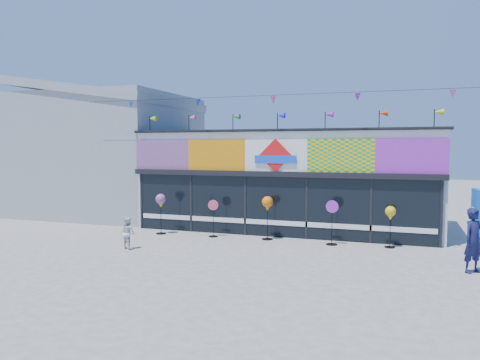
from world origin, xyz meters
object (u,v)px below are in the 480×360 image
at_px(blue_sign, 476,221).
at_px(adult_man, 474,240).
at_px(spinner_1, 213,217).
at_px(spinner_3, 332,221).
at_px(spinner_2, 267,205).
at_px(spinner_4, 390,214).
at_px(spinner_0, 161,202).
at_px(child, 128,233).

distance_m(blue_sign, adult_man, 2.57).
distance_m(spinner_1, spinner_3, 4.48).
distance_m(spinner_2, spinner_4, 4.32).
bearing_deg(spinner_0, adult_man, -11.91).
height_order(spinner_1, spinner_4, spinner_4).
xyz_separation_m(spinner_4, child, (-8.31, -3.08, -0.60)).
height_order(spinner_3, child, spinner_3).
height_order(blue_sign, spinner_3, blue_sign).
height_order(spinner_3, spinner_4, spinner_3).
distance_m(blue_sign, spinner_2, 6.92).
height_order(spinner_3, adult_man, adult_man).
relative_size(spinner_0, spinner_1, 1.12).
bearing_deg(spinner_1, blue_sign, 0.81).
bearing_deg(spinner_3, spinner_2, 176.14).
bearing_deg(spinner_2, adult_man, -21.45).
height_order(spinner_1, spinner_2, spinner_2).
height_order(spinner_0, spinner_1, spinner_0).
bearing_deg(spinner_3, spinner_4, 5.70).
distance_m(blue_sign, spinner_1, 9.02).
bearing_deg(spinner_4, spinner_1, -178.27).
bearing_deg(adult_man, blue_sign, 39.78).
relative_size(spinner_2, adult_man, 0.91).
xyz_separation_m(spinner_2, adult_man, (6.54, -2.57, -0.40)).
xyz_separation_m(spinner_1, spinner_2, (2.10, 0.16, 0.54)).
bearing_deg(spinner_1, spinner_0, -176.60).
xyz_separation_m(blue_sign, adult_man, (-0.38, -2.53, -0.16)).
relative_size(blue_sign, spinner_1, 1.47).
relative_size(blue_sign, spinner_2, 1.29).
relative_size(spinner_1, adult_man, 0.80).
xyz_separation_m(spinner_0, child, (0.27, -2.76, -0.73)).
distance_m(spinner_0, spinner_3, 6.67).
bearing_deg(spinner_2, spinner_1, -175.59).
relative_size(spinner_0, spinner_2, 0.99).
xyz_separation_m(spinner_1, spinner_3, (4.48, 0.00, 0.08)).
bearing_deg(spinner_3, spinner_0, -178.88).
bearing_deg(blue_sign, spinner_1, 178.42).
xyz_separation_m(spinner_2, child, (-3.99, -3.05, -0.75)).
bearing_deg(child, spinner_2, -122.49).
xyz_separation_m(spinner_3, child, (-6.38, -2.89, -0.29)).
bearing_deg(spinner_0, spinner_3, 1.12).
height_order(spinner_0, spinner_4, spinner_0).
bearing_deg(child, spinner_0, -64.19).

